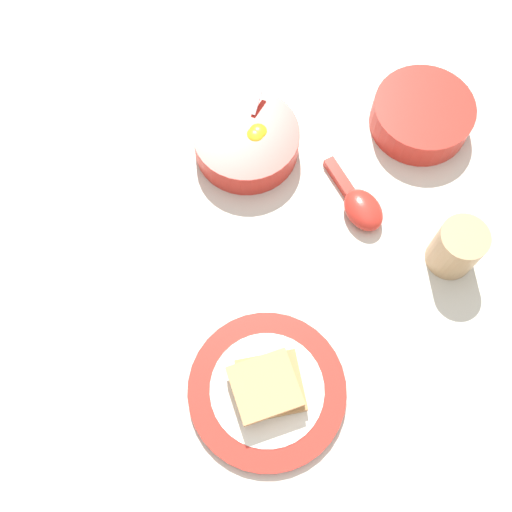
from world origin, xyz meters
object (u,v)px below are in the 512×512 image
at_px(toast_plate, 267,390).
at_px(toast_sandwich, 268,386).
at_px(soup_spoon, 360,206).
at_px(egg_bowl, 247,141).
at_px(congee_bowl, 422,114).
at_px(drinking_cup, 457,247).

distance_m(toast_plate, toast_sandwich, 0.02).
bearing_deg(toast_sandwich, toast_plate, -39.98).
relative_size(toast_plate, soup_spoon, 1.50).
bearing_deg(egg_bowl, congee_bowl, 83.17).
xyz_separation_m(toast_sandwich, drinking_cup, (-0.11, 0.32, 0.01)).
bearing_deg(congee_bowl, toast_plate, -46.70).
bearing_deg(soup_spoon, toast_sandwich, -44.19).
bearing_deg(egg_bowl, soup_spoon, 41.44).
relative_size(egg_bowl, toast_sandwich, 1.68).
bearing_deg(toast_sandwich, congee_bowl, 133.28).
height_order(toast_plate, drinking_cup, drinking_cup).
bearing_deg(congee_bowl, toast_sandwich, -46.72).
bearing_deg(soup_spoon, toast_plate, -44.16).
distance_m(toast_sandwich, congee_bowl, 0.50).
bearing_deg(toast_sandwich, egg_bowl, 167.95).
bearing_deg(egg_bowl, drinking_cup, 41.53).
xyz_separation_m(egg_bowl, toast_sandwich, (0.38, -0.08, 0.00)).
xyz_separation_m(soup_spoon, congee_bowl, (-0.12, 0.15, 0.01)).
distance_m(egg_bowl, congee_bowl, 0.29).
xyz_separation_m(toast_sandwich, soup_spoon, (-0.22, 0.22, -0.01)).
bearing_deg(drinking_cup, congee_bowl, 168.76).
relative_size(egg_bowl, soup_spoon, 1.15).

